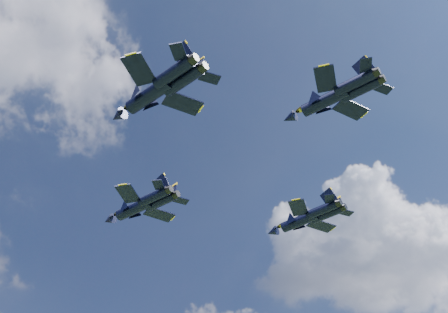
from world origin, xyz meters
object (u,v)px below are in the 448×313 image
jet_slot (322,102)px  jet_lead (132,209)px  jet_left (147,97)px  jet_right (297,222)px

jet_slot → jet_lead: bearing=86.1°
jet_left → jet_right: jet_left is taller
jet_slot → jet_right: bearing=38.8°
jet_right → jet_slot: jet_slot is taller
jet_lead → jet_slot: bearing=-94.5°
jet_left → jet_slot: bearing=-43.2°
jet_lead → jet_right: (23.67, -14.07, -1.54)m
jet_right → jet_lead: bearing=131.9°
jet_lead → jet_right: 27.58m
jet_left → jet_right: 36.03m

